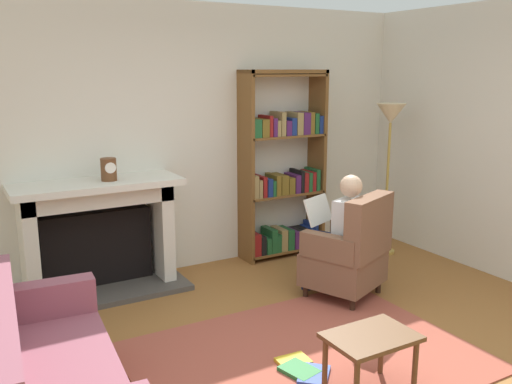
{
  "coord_description": "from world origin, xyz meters",
  "views": [
    {
      "loc": [
        -2.12,
        -2.68,
        2.05
      ],
      "look_at": [
        0.1,
        1.2,
        1.05
      ],
      "focal_mm": 38.7,
      "sensor_mm": 36.0,
      "label": 1
    }
  ],
  "objects_px": {
    "seated_reader": "(340,230)",
    "side_table": "(371,344)",
    "armchair_reading": "(350,253)",
    "floor_lamp": "(390,127)",
    "fireplace": "(98,233)",
    "bookshelf": "(283,170)",
    "mantel_clock": "(109,169)"
  },
  "relations": [
    {
      "from": "armchair_reading",
      "to": "floor_lamp",
      "type": "height_order",
      "value": "floor_lamp"
    },
    {
      "from": "fireplace",
      "to": "bookshelf",
      "type": "xyz_separation_m",
      "value": [
        2.05,
        0.03,
        0.4
      ]
    },
    {
      "from": "seated_reader",
      "to": "side_table",
      "type": "height_order",
      "value": "seated_reader"
    },
    {
      "from": "side_table",
      "to": "floor_lamp",
      "type": "height_order",
      "value": "floor_lamp"
    },
    {
      "from": "side_table",
      "to": "mantel_clock",
      "type": "bearing_deg",
      "value": 110.59
    },
    {
      "from": "fireplace",
      "to": "bookshelf",
      "type": "distance_m",
      "value": 2.09
    },
    {
      "from": "floor_lamp",
      "to": "fireplace",
      "type": "bearing_deg",
      "value": 170.92
    },
    {
      "from": "bookshelf",
      "to": "armchair_reading",
      "type": "xyz_separation_m",
      "value": [
        -0.11,
        -1.32,
        -0.54
      ]
    },
    {
      "from": "seated_reader",
      "to": "side_table",
      "type": "xyz_separation_m",
      "value": [
        -0.85,
        -1.41,
        -0.26
      ]
    },
    {
      "from": "fireplace",
      "to": "side_table",
      "type": "distance_m",
      "value": 2.8
    },
    {
      "from": "fireplace",
      "to": "armchair_reading",
      "type": "distance_m",
      "value": 2.33
    },
    {
      "from": "fireplace",
      "to": "floor_lamp",
      "type": "relative_size",
      "value": 0.91
    },
    {
      "from": "bookshelf",
      "to": "floor_lamp",
      "type": "relative_size",
      "value": 1.21
    },
    {
      "from": "bookshelf",
      "to": "mantel_clock",
      "type": "bearing_deg",
      "value": -176.01
    },
    {
      "from": "mantel_clock",
      "to": "bookshelf",
      "type": "distance_m",
      "value": 1.96
    },
    {
      "from": "side_table",
      "to": "floor_lamp",
      "type": "relative_size",
      "value": 0.33
    },
    {
      "from": "armchair_reading",
      "to": "seated_reader",
      "type": "distance_m",
      "value": 0.23
    },
    {
      "from": "fireplace",
      "to": "armchair_reading",
      "type": "bearing_deg",
      "value": -33.56
    },
    {
      "from": "armchair_reading",
      "to": "floor_lamp",
      "type": "xyz_separation_m",
      "value": [
        1.15,
        0.79,
        1.01
      ]
    },
    {
      "from": "bookshelf",
      "to": "armchair_reading",
      "type": "distance_m",
      "value": 1.43
    },
    {
      "from": "fireplace",
      "to": "armchair_reading",
      "type": "xyz_separation_m",
      "value": [
        1.94,
        -1.29,
        -0.14
      ]
    },
    {
      "from": "fireplace",
      "to": "mantel_clock",
      "type": "height_order",
      "value": "mantel_clock"
    },
    {
      "from": "mantel_clock",
      "to": "fireplace",
      "type": "bearing_deg",
      "value": 136.63
    },
    {
      "from": "fireplace",
      "to": "armchair_reading",
      "type": "height_order",
      "value": "fireplace"
    },
    {
      "from": "mantel_clock",
      "to": "floor_lamp",
      "type": "xyz_separation_m",
      "value": [
        2.98,
        -0.39,
        0.26
      ]
    },
    {
      "from": "bookshelf",
      "to": "side_table",
      "type": "relative_size",
      "value": 3.65
    },
    {
      "from": "armchair_reading",
      "to": "floor_lamp",
      "type": "relative_size",
      "value": 0.57
    },
    {
      "from": "mantel_clock",
      "to": "floor_lamp",
      "type": "distance_m",
      "value": 3.02
    },
    {
      "from": "fireplace",
      "to": "seated_reader",
      "type": "distance_m",
      "value": 2.23
    },
    {
      "from": "fireplace",
      "to": "floor_lamp",
      "type": "bearing_deg",
      "value": -9.08
    },
    {
      "from": "armchair_reading",
      "to": "side_table",
      "type": "height_order",
      "value": "armchair_reading"
    },
    {
      "from": "armchair_reading",
      "to": "fireplace",
      "type": "bearing_deg",
      "value": -56.34
    }
  ]
}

